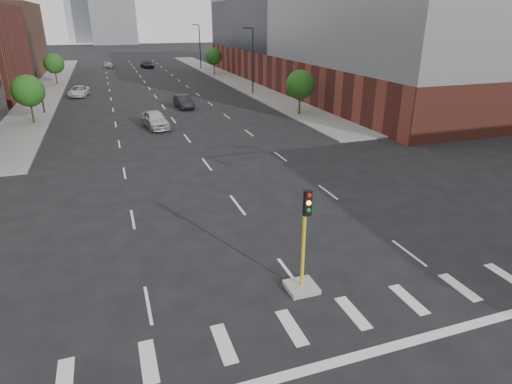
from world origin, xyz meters
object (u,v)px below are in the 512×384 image
median_traffic_signal (303,269)px  car_distant (109,65)px  car_near_left (155,119)px  car_deep_right (147,64)px  car_far_left (79,91)px  car_mid_right (184,102)px

median_traffic_signal → car_distant: size_ratio=1.13×
car_distant → car_near_left: bearing=-84.0°
car_deep_right → car_distant: (-7.99, 2.68, -0.08)m
car_near_left → car_far_left: (-7.92, 22.69, -0.16)m
median_traffic_signal → car_deep_right: (2.80, 87.66, -0.23)m
car_near_left → car_mid_right: size_ratio=1.09×
car_deep_right → car_mid_right: bearing=-99.2°
car_near_left → car_mid_right: (4.52, 9.42, -0.10)m
car_near_left → car_distant: bearing=84.9°
median_traffic_signal → car_distant: bearing=93.3°
car_far_left → car_distant: car_far_left is taller
median_traffic_signal → car_deep_right: 87.71m
median_traffic_signal → car_deep_right: size_ratio=0.86×
median_traffic_signal → car_near_left: median_traffic_signal is taller
car_mid_right → car_distant: size_ratio=1.19×
car_mid_right → car_distant: bearing=94.5°
car_near_left → car_distant: size_ratio=1.30×
car_far_left → car_distant: 37.94m
median_traffic_signal → car_far_left: (-10.14, 52.72, -0.27)m
car_near_left → car_mid_right: bearing=56.5°
car_near_left → car_mid_right: car_near_left is taller
car_near_left → car_far_left: car_near_left is taller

